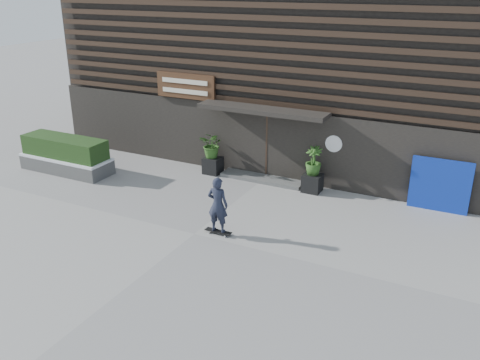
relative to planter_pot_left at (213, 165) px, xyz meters
The scene contains 12 objects.
ground 4.80m from the planter_pot_left, 66.64° to the right, with size 80.00×80.00×0.00m, color #9B9893.
entrance_step 1.93m from the planter_pot_left, ahead, with size 3.00×0.80×0.12m, color #50504E.
planter_pot_left is the anchor object (origin of this frame).
bamboo_left 0.78m from the planter_pot_left, ahead, with size 0.86×0.75×0.96m, color #2D591E.
planter_pot_right 3.80m from the planter_pot_left, ahead, with size 0.60×0.60×0.60m, color black.
bamboo_right 3.88m from the planter_pot_left, ahead, with size 0.54×0.54×0.96m, color #2D591E.
raised_bed 5.39m from the planter_pot_left, 155.60° to the right, with size 3.50×1.20×0.50m, color #484745.
snow_layer 5.40m from the planter_pot_left, 155.60° to the right, with size 3.50×1.20×0.08m, color white.
hedge 5.43m from the planter_pot_left, 155.60° to the right, with size 3.30×1.00×0.70m, color #1C3814.
blue_tarp 7.74m from the planter_pot_left, ahead, with size 1.75×0.12×1.64m, color #0C269D.
building 6.94m from the planter_pot_left, 71.14° to the left, with size 18.00×11.00×8.00m.
skateboarder 4.84m from the planter_pot_left, 58.64° to the right, with size 0.78×0.43×1.69m.
Camera 1 is at (6.88, -10.77, 6.65)m, focal length 38.37 mm.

